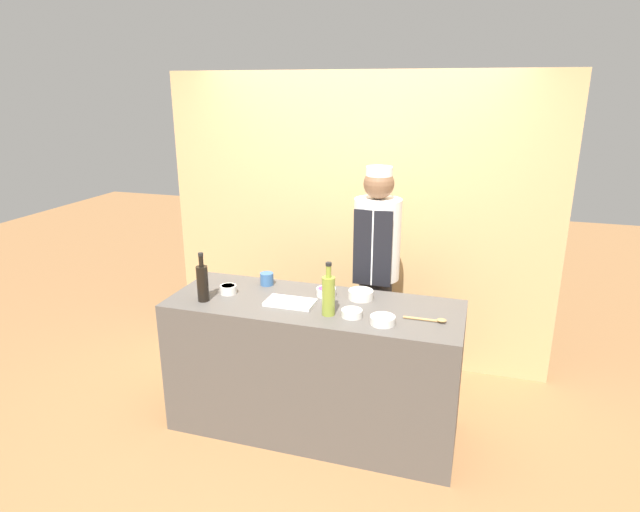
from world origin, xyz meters
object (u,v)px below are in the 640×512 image
sauce_bowl_purple (326,292)px  chef_center (376,274)px  cutting_board (290,302)px  sauce_bowl_red (228,289)px  bottle_oil (328,295)px  sauce_bowl_brown (361,294)px  sauce_bowl_white (352,313)px  sauce_bowl_yellow (383,320)px  wooden_spoon (431,320)px  bottle_soy (203,282)px  cup_blue (267,279)px

sauce_bowl_purple → chef_center: chef_center is taller
sauce_bowl_purple → cutting_board: sauce_bowl_purple is taller
sauce_bowl_red → bottle_oil: bottle_oil is taller
sauce_bowl_red → cutting_board: (0.46, -0.05, -0.02)m
sauce_bowl_brown → sauce_bowl_red: 0.90m
sauce_bowl_brown → sauce_bowl_white: bearing=-87.7°
bottle_oil → sauce_bowl_yellow: bearing=-6.1°
sauce_bowl_yellow → chef_center: bearing=104.3°
bottle_oil → chef_center: chef_center is taller
chef_center → sauce_bowl_purple: bearing=-118.4°
cutting_board → wooden_spoon: bearing=-0.5°
bottle_soy → wooden_spoon: (1.47, 0.11, -0.12)m
cutting_board → bottle_oil: size_ratio=0.94×
sauce_bowl_brown → bottle_soy: bottle_soy is taller
bottle_oil → wooden_spoon: bearing=7.6°
sauce_bowl_brown → sauce_bowl_purple: sauce_bowl_brown is taller
wooden_spoon → cup_blue: bearing=166.3°
bottle_soy → chef_center: bearing=38.1°
cutting_board → bottle_soy: (-0.56, -0.11, 0.12)m
sauce_bowl_red → cup_blue: 0.30m
cutting_board → cup_blue: (-0.28, 0.28, 0.03)m
cup_blue → sauce_bowl_brown: bearing=-4.7°
sauce_bowl_yellow → sauce_bowl_brown: sauce_bowl_brown is taller
chef_center → bottle_oil: bearing=-100.9°
bottle_soy → cutting_board: bearing=11.5°
sauce_bowl_white → sauce_bowl_red: 0.90m
chef_center → wooden_spoon: bearing=-54.8°
cup_blue → sauce_bowl_white: bearing=-26.6°
bottle_oil → bottle_soy: bearing=-178.3°
bottle_soy → wooden_spoon: bearing=4.2°
cutting_board → chef_center: size_ratio=0.18×
cutting_board → sauce_bowl_red: bearing=174.2°
sauce_bowl_yellow → sauce_bowl_purple: (-0.45, 0.33, 0.00)m
wooden_spoon → sauce_bowl_purple: bearing=163.5°
sauce_bowl_purple → cup_blue: size_ratio=1.41×
sauce_bowl_red → cutting_board: 0.47m
sauce_bowl_red → wooden_spoon: 1.37m
sauce_bowl_red → sauce_bowl_purple: bearing=13.9°
sauce_bowl_purple → bottle_soy: 0.82m
sauce_bowl_red → chef_center: (0.89, 0.62, -0.00)m
sauce_bowl_purple → chef_center: (0.25, 0.46, -0.00)m
sauce_bowl_yellow → bottle_soy: 1.20m
sauce_bowl_yellow → bottle_oil: (-0.35, 0.04, 0.11)m
bottle_oil → wooden_spoon: (0.62, 0.08, -0.12)m
sauce_bowl_red → sauce_bowl_yellow: bearing=-9.0°
sauce_bowl_red → bottle_soy: bottle_soy is taller
sauce_bowl_red → wooden_spoon: (1.37, -0.05, -0.02)m
sauce_bowl_white → sauce_bowl_red: bearing=172.3°
sauce_bowl_brown → bottle_oil: bearing=-113.1°
bottle_oil → chef_center: (0.15, 0.75, -0.10)m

